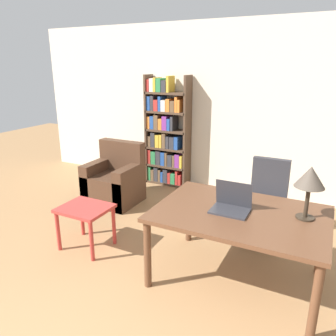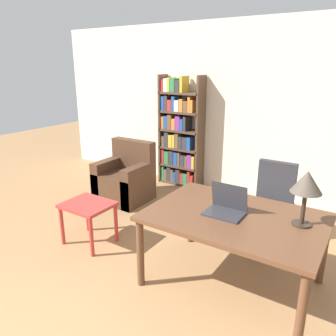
{
  "view_description": "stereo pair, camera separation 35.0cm",
  "coord_description": "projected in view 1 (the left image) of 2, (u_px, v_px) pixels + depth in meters",
  "views": [
    {
      "loc": [
        1.22,
        -0.59,
        2.04
      ],
      "look_at": [
        -0.3,
        2.39,
        0.98
      ],
      "focal_mm": 35.0,
      "sensor_mm": 36.0,
      "label": 1
    },
    {
      "loc": [
        1.52,
        -0.42,
        2.04
      ],
      "look_at": [
        -0.3,
        2.39,
        0.98
      ],
      "focal_mm": 35.0,
      "sensor_mm": 36.0,
      "label": 2
    }
  ],
  "objects": [
    {
      "name": "wall_back",
      "position": [
        247.0,
        111.0,
        5.09
      ],
      "size": [
        8.0,
        0.06,
        2.7
      ],
      "color": "beige",
      "rests_on": "ground_plane"
    },
    {
      "name": "armchair",
      "position": [
        115.0,
        182.0,
        5.03
      ],
      "size": [
        0.75,
        0.68,
        0.92
      ],
      "color": "#472D1E",
      "rests_on": "ground_plane"
    },
    {
      "name": "laptop",
      "position": [
        231.0,
        205.0,
        3.06
      ],
      "size": [
        0.35,
        0.26,
        0.27
      ],
      "color": "#2D2D33",
      "rests_on": "desk"
    },
    {
      "name": "office_chair",
      "position": [
        266.0,
        206.0,
        3.95
      ],
      "size": [
        0.59,
        0.59,
        0.97
      ],
      "color": "black",
      "rests_on": "ground_plane"
    },
    {
      "name": "side_table_blue",
      "position": [
        85.0,
        214.0,
        3.72
      ],
      "size": [
        0.55,
        0.47,
        0.5
      ],
      "color": "#B2332D",
      "rests_on": "ground_plane"
    },
    {
      "name": "desk",
      "position": [
        240.0,
        220.0,
        3.07
      ],
      "size": [
        1.56,
        1.09,
        0.73
      ],
      "color": "brown",
      "rests_on": "ground_plane"
    },
    {
      "name": "table_lamp",
      "position": [
        310.0,
        179.0,
        2.81
      ],
      "size": [
        0.26,
        0.26,
        0.48
      ],
      "color": "#2D2319",
      "rests_on": "desk"
    },
    {
      "name": "bookshelf",
      "position": [
        166.0,
        136.0,
        5.65
      ],
      "size": [
        0.77,
        0.28,
        1.88
      ],
      "color": "#4C3828",
      "rests_on": "ground_plane"
    }
  ]
}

